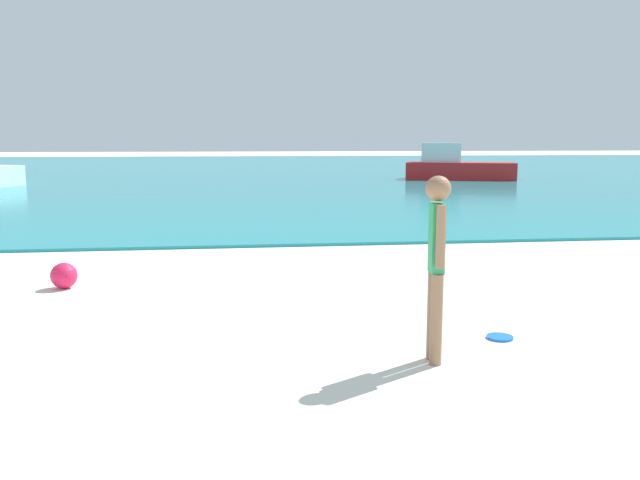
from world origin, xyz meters
The scene contains 5 objects.
water centered at (0.00, 42.86, 0.03)m, with size 160.00×60.00×0.06m, color teal.
person_standing centered at (1.15, 6.51, 0.95)m, with size 0.22×0.38×1.67m.
frisbee centered at (2.01, 7.08, 0.01)m, with size 0.27×0.27×0.03m, color blue.
boat_near centered at (9.70, 30.75, 0.65)m, with size 5.29×3.11×1.71m.
beach_ball centered at (-2.89, 9.92, 0.17)m, with size 0.35×0.35×0.35m, color #E51E4C.
Camera 1 is at (-0.57, 1.11, 1.99)m, focal length 36.31 mm.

